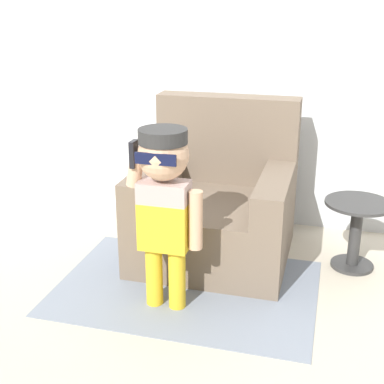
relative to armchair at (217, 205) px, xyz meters
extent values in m
plane|color=#BCB29E|center=(-0.02, 0.01, -0.32)|extent=(10.00, 10.00, 0.00)
cube|color=silver|center=(-0.02, 0.59, 0.98)|extent=(10.00, 0.05, 2.60)
cube|color=#6B5B4C|center=(0.00, -0.06, -0.13)|extent=(0.90, 0.88, 0.39)
cube|color=#6B5B4C|center=(0.00, 0.29, 0.35)|extent=(0.90, 0.18, 0.56)
cube|color=#6B5B4C|center=(-0.36, -0.15, 0.16)|extent=(0.17, 0.70, 0.19)
cube|color=#6B5B4C|center=(0.36, -0.15, 0.16)|extent=(0.17, 0.70, 0.19)
cylinder|color=gold|center=(-0.18, -0.68, -0.15)|extent=(0.09, 0.09, 0.34)
cylinder|color=gold|center=(-0.05, -0.68, -0.15)|extent=(0.09, 0.09, 0.34)
cube|color=gold|center=(-0.11, -0.68, 0.14)|extent=(0.25, 0.14, 0.25)
cube|color=#B29993|center=(-0.11, -0.68, 0.32)|extent=(0.25, 0.14, 0.11)
sphere|color=tan|center=(-0.11, -0.68, 0.50)|extent=(0.25, 0.25, 0.25)
cylinder|color=#2D2D2D|center=(-0.11, -0.68, 0.60)|extent=(0.24, 0.24, 0.07)
cube|color=#2D2D2D|center=(-0.11, -0.57, 0.57)|extent=(0.14, 0.11, 0.01)
cube|color=#0F1433|center=(-0.11, -0.80, 0.52)|extent=(0.20, 0.01, 0.05)
cylinder|color=tan|center=(0.04, -0.68, 0.19)|extent=(0.07, 0.07, 0.30)
cylinder|color=tan|center=(-0.26, -0.68, 0.42)|extent=(0.10, 0.07, 0.18)
cube|color=black|center=(-0.26, -0.70, 0.50)|extent=(0.02, 0.07, 0.13)
cylinder|color=#333333|center=(0.83, 0.02, -0.31)|extent=(0.25, 0.25, 0.02)
cylinder|color=#333333|center=(0.83, 0.02, -0.12)|extent=(0.07, 0.07, 0.40)
cylinder|color=#333333|center=(0.83, 0.02, 0.09)|extent=(0.39, 0.39, 0.02)
cube|color=gray|center=(-0.06, -0.48, -0.31)|extent=(1.42, 0.99, 0.01)
camera|label=1|loc=(0.66, -3.00, 1.22)|focal=50.00mm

